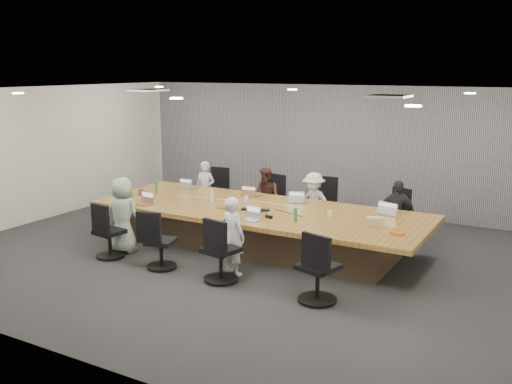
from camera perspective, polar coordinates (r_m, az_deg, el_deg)
The scene contains 38 objects.
floor at distance 9.90m, azimuth -1.14°, elevation -6.38°, with size 10.00×8.00×0.00m, color #2C2C2F.
ceiling at distance 9.38m, azimuth -1.22°, elevation 10.03°, with size 10.00×8.00×0.00m, color white.
wall_back at distance 13.10m, azimuth 7.78°, elevation 4.43°, with size 10.00×2.80×0.00m, color silver.
wall_front at distance 6.52m, azimuth -19.41°, elevation -4.20°, with size 10.00×2.80×0.00m, color silver.
wall_left at distance 12.80m, azimuth -20.87°, elevation 3.55°, with size 8.00×2.80×0.00m, color silver.
curtain at distance 13.03m, azimuth 7.65°, elevation 4.39°, with size 9.80×0.04×2.80m, color gray.
conference_table at distance 10.19m, azimuth 0.28°, elevation -3.46°, with size 6.00×2.20×0.74m.
chair_0 at distance 12.65m, azimuth -4.20°, elevation -0.34°, with size 0.55×0.55×0.81m, color black, non-canonical shape.
chair_1 at distance 11.91m, azimuth 1.86°, elevation -1.23°, with size 0.52×0.52×0.77m, color black, non-canonical shape.
chair_2 at distance 11.47m, azimuth 6.46°, elevation -1.58°, with size 0.59×0.59×0.87m, color black, non-canonical shape.
chair_3 at distance 10.98m, azimuth 14.33°, elevation -2.87°, with size 0.50×0.50×0.74m, color black, non-canonical shape.
chair_4 at distance 10.02m, azimuth -14.43°, elevation -4.30°, with size 0.51×0.51×0.75m, color black, non-canonical shape.
chair_5 at distance 9.31m, azimuth -9.48°, elevation -5.34°, with size 0.51×0.51×0.75m, color black, non-canonical shape.
chair_6 at distance 8.66m, azimuth -3.54°, elevation -6.31°, with size 0.56×0.56×0.83m, color black, non-canonical shape.
chair_7 at distance 7.95m, azimuth 6.19°, elevation -8.00°, with size 0.57×0.57×0.85m, color black, non-canonical shape.
person_0 at distance 12.33m, azimuth -5.11°, elevation 0.25°, with size 0.44×0.29×1.21m, color silver.
laptop_0 at distance 11.86m, azimuth -6.63°, elevation 0.44°, with size 0.30×0.21×0.02m, color #B2B2B7.
person_1 at distance 11.56m, azimuth 1.06°, elevation -0.53°, with size 0.59×0.46×1.20m, color #3D261E.
laptop_1 at distance 11.06m, azimuth -0.29°, elevation -0.34°, with size 0.30×0.21×0.02m, color #8C6647.
person_2 at distance 11.12m, azimuth 5.77°, elevation -1.12°, with size 0.78×0.45×1.20m, color silver.
laptop_2 at distance 10.59m, azimuth 4.59°, elevation -0.95°, with size 0.29×0.20×0.02m, color #B2B2B7.
person_3 at distance 10.59m, azimuth 13.90°, elevation -2.07°, with size 0.71×0.30×1.21m, color #26262E.
laptop_3 at distance 10.04m, azimuth 13.08°, elevation -1.98°, with size 0.35×0.24×0.02m, color #B2B2B7.
person_4 at distance 10.18m, azimuth -13.16°, elevation -2.26°, with size 0.65×0.42×1.34m, color #9AAD9B.
laptop_4 at distance 10.56m, azimuth -11.18°, elevation -1.19°, with size 0.30×0.21×0.02m, color #8C6647.
person_6 at distance 8.87m, azimuth -2.33°, elevation -4.40°, with size 0.45×0.30×1.24m, color silver.
laptop_6 at distance 9.29m, azimuth -0.55°, elevation -2.81°, with size 0.29×0.20×0.02m, color #B2B2B7.
bottle_green_left at distance 11.49m, azimuth -9.93°, elevation 0.49°, with size 0.06×0.06×0.23m, color #397F3D.
bottle_green_right at distance 9.23m, azimuth 3.95°, elevation -2.29°, with size 0.06×0.06×0.22m, color #397F3D.
bottle_clear at distance 10.57m, azimuth -4.44°, elevation -0.40°, with size 0.07×0.07×0.22m, color silver.
cup_white_far at distance 10.64m, azimuth -1.00°, elevation -0.64°, with size 0.07×0.07×0.09m, color white.
cup_white_near at distance 9.61m, azimuth 7.38°, elevation -2.16°, with size 0.08×0.08×0.09m, color white.
mug_brown at distance 11.38m, azimuth -11.45°, elevation 0.01°, with size 0.09×0.09×0.11m, color brown.
mic_left at distance 9.98m, azimuth -1.01°, elevation -1.71°, with size 0.14×0.10×0.03m, color black.
mic_right at distance 9.91m, azimuth 0.90°, elevation -1.81°, with size 0.16×0.10×0.03m, color black.
stapler at distance 9.42m, azimuth 1.31°, elevation -2.48°, with size 0.14×0.04×0.05m, color black.
canvas_bag at distance 9.16m, azimuth 11.83°, elevation -2.91°, with size 0.26×0.16×0.14m, color tan.
snack_packet at distance 8.76m, azimuth 13.98°, elevation -4.06°, with size 0.17×0.12×0.04m, color orange.
Camera 1 is at (4.78, -8.07, 3.18)m, focal length 40.00 mm.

